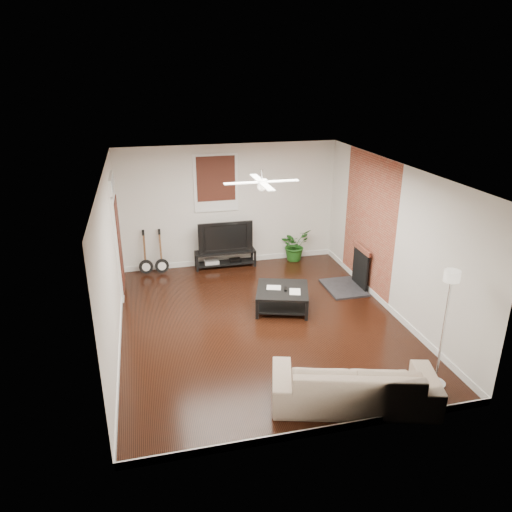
% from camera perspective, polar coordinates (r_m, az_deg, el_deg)
% --- Properties ---
extents(room, '(5.01, 6.01, 2.81)m').
position_cam_1_polar(room, '(8.29, 0.65, 0.63)').
color(room, black).
rests_on(room, ground).
extents(brick_accent, '(0.02, 2.20, 2.80)m').
position_cam_1_polar(brick_accent, '(10.02, 13.17, 3.75)').
color(brick_accent, '#A14834').
rests_on(brick_accent, floor).
extents(fireplace, '(0.80, 1.10, 0.92)m').
position_cam_1_polar(fireplace, '(10.22, 11.29, -1.37)').
color(fireplace, black).
rests_on(fireplace, floor).
extents(window_back, '(1.00, 0.06, 1.30)m').
position_cam_1_polar(window_back, '(10.87, -4.76, 8.61)').
color(window_back, black).
rests_on(window_back, wall_back).
extents(door_left, '(0.08, 1.00, 2.50)m').
position_cam_1_polar(door_left, '(9.92, -16.06, 2.39)').
color(door_left, white).
rests_on(door_left, wall_left).
extents(tv_stand, '(1.40, 0.37, 0.39)m').
position_cam_1_polar(tv_stand, '(11.23, -3.65, -0.32)').
color(tv_stand, black).
rests_on(tv_stand, floor).
extents(tv, '(1.25, 0.16, 0.72)m').
position_cam_1_polar(tv, '(11.06, -3.74, 2.40)').
color(tv, black).
rests_on(tv, tv_stand).
extents(coffee_table, '(1.21, 1.21, 0.41)m').
position_cam_1_polar(coffee_table, '(9.30, 3.13, -5.06)').
color(coffee_table, black).
rests_on(coffee_table, floor).
extents(sofa, '(2.38, 1.45, 0.65)m').
position_cam_1_polar(sofa, '(6.92, 11.54, -14.48)').
color(sofa, tan).
rests_on(sofa, floor).
extents(floor_lamp, '(0.37, 0.37, 1.82)m').
position_cam_1_polar(floor_lamp, '(7.31, 21.32, -8.15)').
color(floor_lamp, silver).
rests_on(floor_lamp, floor).
extents(potted_plant, '(0.89, 0.85, 0.76)m').
position_cam_1_polar(potted_plant, '(11.59, 4.59, 1.33)').
color(potted_plant, '#1E5719').
rests_on(potted_plant, floor).
extents(guitar_left, '(0.33, 0.25, 1.01)m').
position_cam_1_polar(guitar_left, '(10.96, -13.02, 0.33)').
color(guitar_left, black).
rests_on(guitar_left, floor).
extents(guitar_right, '(0.31, 0.22, 1.01)m').
position_cam_1_polar(guitar_right, '(10.93, -11.19, 0.43)').
color(guitar_right, black).
rests_on(guitar_right, floor).
extents(ceiling_fan, '(1.24, 1.24, 0.32)m').
position_cam_1_polar(ceiling_fan, '(7.95, 0.68, 8.76)').
color(ceiling_fan, white).
rests_on(ceiling_fan, ceiling).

